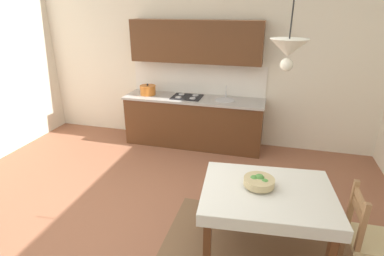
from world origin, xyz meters
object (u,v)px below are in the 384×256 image
Objects in this scene: dining_table at (267,202)px; pendant_lamp at (288,49)px; kitchen_cabinetry at (194,100)px; dining_chair_window_side at (368,239)px; fruit_bowl at (259,182)px.

pendant_lamp is at bearing 65.44° from dining_table.
dining_chair_window_side is (2.30, -2.53, -0.41)m from kitchen_cabinetry.
kitchen_cabinetry reaches higher than fruit_bowl.
pendant_lamp reaches higher than fruit_bowl.
kitchen_cabinetry is 3.09× the size of pendant_lamp.
dining_chair_window_side is (0.92, -0.08, -0.18)m from dining_table.
dining_chair_window_side is 1.08m from fruit_bowl.
dining_table is 1.46m from pendant_lamp.
dining_table is 0.94m from dining_chair_window_side.
fruit_bowl is at bearing -61.74° from kitchen_cabinetry.
fruit_bowl is 0.37× the size of pendant_lamp.
dining_chair_window_side is at bearing -4.94° from dining_table.
fruit_bowl is at bearing 157.52° from dining_table.
dining_table is 4.50× the size of fruit_bowl.
pendant_lamp is (1.43, -2.36, 1.22)m from kitchen_cabinetry.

